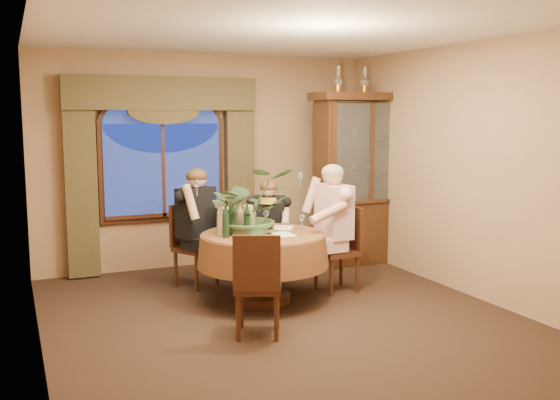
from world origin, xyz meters
name	(u,v)px	position (x,y,z in m)	size (l,w,h in m)	color
floor	(281,317)	(0.00, 0.00, 0.00)	(5.00, 5.00, 0.00)	black
wall_back	(206,161)	(0.00, 2.50, 1.40)	(4.50, 4.50, 0.00)	#977150
wall_right	(466,170)	(2.25, 0.00, 1.40)	(5.00, 5.00, 0.00)	#977150
ceiling	(281,30)	(0.00, 0.00, 2.80)	(5.00, 5.00, 0.00)	white
window	(163,170)	(-0.60, 2.43, 1.30)	(1.62, 0.10, 1.32)	navy
arched_transom	(162,109)	(-0.60, 2.43, 2.08)	(1.60, 0.06, 0.44)	navy
drapery_left	(81,183)	(-1.63, 2.38, 1.18)	(0.38, 0.14, 2.32)	#3F3720
drapery_right	(240,177)	(0.43, 2.38, 1.18)	(0.38, 0.14, 2.32)	#3F3720
swag_valance	(163,93)	(-0.60, 2.35, 2.28)	(2.45, 0.16, 0.42)	#3F3720
dining_table	(263,267)	(0.04, 0.57, 0.38)	(1.42, 1.42, 0.75)	maroon
china_cabinet	(363,179)	(1.98, 1.75, 1.15)	(1.42, 0.56, 2.30)	black
oil_lamp_left	(338,79)	(1.58, 1.75, 2.47)	(0.11, 0.11, 0.34)	#A5722D
oil_lamp_center	(365,80)	(1.98, 1.75, 2.47)	(0.11, 0.11, 0.34)	#A5722D
oil_lamp_right	(390,81)	(2.38, 1.75, 2.47)	(0.11, 0.11, 0.34)	#A5722D
chair_right	(337,250)	(0.97, 0.62, 0.48)	(0.42, 0.42, 0.96)	black
chair_back_right	(270,240)	(0.48, 1.45, 0.48)	(0.42, 0.42, 0.96)	black
chair_back	(196,246)	(-0.46, 1.46, 0.48)	(0.42, 0.42, 0.96)	black
chair_front_left	(258,284)	(-0.40, -0.37, 0.48)	(0.42, 0.42, 0.96)	black
person_pink	(334,228)	(0.92, 0.62, 0.73)	(0.53, 0.48, 1.47)	beige
person_back	(196,228)	(-0.47, 1.40, 0.70)	(0.50, 0.46, 1.40)	black
person_scarf	(269,230)	(0.44, 1.38, 0.62)	(0.44, 0.40, 1.23)	black
stoneware_vase	(248,219)	(-0.10, 0.67, 0.90)	(0.16, 0.16, 0.30)	#9B8962
centerpiece_plant	(250,176)	(-0.05, 0.74, 1.35)	(0.93, 1.03, 0.80)	#3A5734
olive_bowl	(266,231)	(0.07, 0.55, 0.78)	(0.17, 0.17, 0.05)	#515729
cheese_platter	(259,240)	(-0.16, 0.19, 0.76)	(0.33, 0.33, 0.02)	black
wine_bottle_0	(231,217)	(-0.26, 0.76, 0.92)	(0.07, 0.07, 0.33)	black
wine_bottle_1	(226,222)	(-0.40, 0.52, 0.92)	(0.07, 0.07, 0.33)	black
wine_bottle_2	(240,219)	(-0.20, 0.64, 0.92)	(0.07, 0.07, 0.33)	tan
wine_bottle_3	(220,219)	(-0.40, 0.69, 0.92)	(0.07, 0.07, 0.33)	tan
wine_bottle_4	(247,220)	(-0.16, 0.53, 0.92)	(0.07, 0.07, 0.33)	black
wine_bottle_5	(233,220)	(-0.30, 0.59, 0.92)	(0.07, 0.07, 0.33)	black
tasting_paper_0	(283,234)	(0.20, 0.42, 0.75)	(0.21, 0.30, 0.00)	white
tasting_paper_1	(283,228)	(0.36, 0.77, 0.75)	(0.21, 0.30, 0.00)	white
tasting_paper_2	(264,238)	(-0.05, 0.31, 0.75)	(0.21, 0.30, 0.00)	white
wine_glass_person_pink	(302,222)	(0.51, 0.60, 0.84)	(0.07, 0.07, 0.18)	silver
wine_glass_person_back	(229,221)	(-0.21, 0.98, 0.84)	(0.07, 0.07, 0.18)	silver
wine_glass_person_scarf	(266,218)	(0.25, 1.00, 0.84)	(0.07, 0.07, 0.18)	silver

